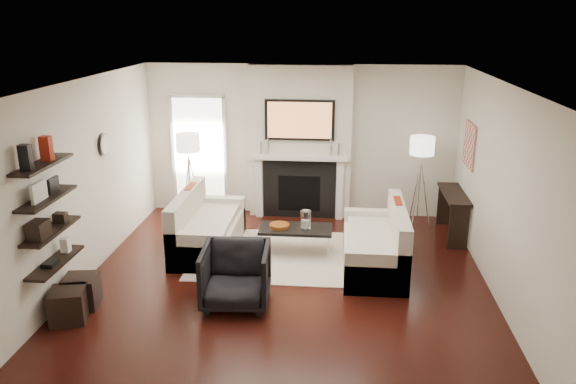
# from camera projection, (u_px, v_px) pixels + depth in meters

# --- Properties ---
(room_envelope) EXTENTS (6.00, 6.00, 6.00)m
(room_envelope) POSITION_uv_depth(u_px,v_px,m) (284.00, 191.00, 7.17)
(room_envelope) COLOR black
(room_envelope) RESTS_ON ground
(chimney_breast) EXTENTS (1.80, 0.25, 2.70)m
(chimney_breast) POSITION_uv_depth(u_px,v_px,m) (300.00, 143.00, 9.90)
(chimney_breast) COLOR silver
(chimney_breast) RESTS_ON floor
(fireplace_surround) EXTENTS (1.30, 0.02, 1.04)m
(fireplace_surround) POSITION_uv_depth(u_px,v_px,m) (299.00, 190.00, 10.02)
(fireplace_surround) COLOR black
(fireplace_surround) RESTS_ON floor
(firebox) EXTENTS (0.75, 0.02, 0.65)m
(firebox) POSITION_uv_depth(u_px,v_px,m) (299.00, 193.00, 10.04)
(firebox) COLOR black
(firebox) RESTS_ON floor
(mantel_pilaster_l) EXTENTS (0.12, 0.08, 1.10)m
(mantel_pilaster_l) POSITION_uv_depth(u_px,v_px,m) (259.00, 187.00, 10.05)
(mantel_pilaster_l) COLOR white
(mantel_pilaster_l) RESTS_ON floor
(mantel_pilaster_r) EXTENTS (0.12, 0.08, 1.10)m
(mantel_pilaster_r) POSITION_uv_depth(u_px,v_px,m) (340.00, 190.00, 9.92)
(mantel_pilaster_r) COLOR white
(mantel_pilaster_r) RESTS_ON floor
(mantel_shelf) EXTENTS (1.70, 0.18, 0.07)m
(mantel_shelf) POSITION_uv_depth(u_px,v_px,m) (299.00, 158.00, 9.79)
(mantel_shelf) COLOR white
(mantel_shelf) RESTS_ON chimney_breast
(tv_body) EXTENTS (1.20, 0.06, 0.70)m
(tv_body) POSITION_uv_depth(u_px,v_px,m) (300.00, 120.00, 9.62)
(tv_body) COLOR black
(tv_body) RESTS_ON chimney_breast
(tv_screen) EXTENTS (1.10, 0.00, 0.62)m
(tv_screen) POSITION_uv_depth(u_px,v_px,m) (299.00, 120.00, 9.59)
(tv_screen) COLOR #BF723F
(tv_screen) RESTS_ON tv_body
(candlestick_l_tall) EXTENTS (0.04, 0.04, 0.30)m
(candlestick_l_tall) POSITION_uv_depth(u_px,v_px,m) (268.00, 147.00, 9.80)
(candlestick_l_tall) COLOR silver
(candlestick_l_tall) RESTS_ON mantel_shelf
(candlestick_l_short) EXTENTS (0.04, 0.04, 0.24)m
(candlestick_l_short) POSITION_uv_depth(u_px,v_px,m) (261.00, 148.00, 9.82)
(candlestick_l_short) COLOR silver
(candlestick_l_short) RESTS_ON mantel_shelf
(candlestick_r_tall) EXTENTS (0.04, 0.04, 0.30)m
(candlestick_r_tall) POSITION_uv_depth(u_px,v_px,m) (331.00, 148.00, 9.70)
(candlestick_r_tall) COLOR silver
(candlestick_r_tall) RESTS_ON mantel_shelf
(candlestick_r_short) EXTENTS (0.04, 0.04, 0.24)m
(candlestick_r_short) POSITION_uv_depth(u_px,v_px,m) (339.00, 150.00, 9.69)
(candlestick_r_short) COLOR silver
(candlestick_r_short) RESTS_ON mantel_shelf
(hallway_panel) EXTENTS (0.90, 0.02, 2.10)m
(hallway_panel) POSITION_uv_depth(u_px,v_px,m) (200.00, 155.00, 10.25)
(hallway_panel) COLOR white
(hallway_panel) RESTS_ON floor
(door_trim_l) EXTENTS (0.06, 0.06, 2.16)m
(door_trim_l) POSITION_uv_depth(u_px,v_px,m) (174.00, 155.00, 10.28)
(door_trim_l) COLOR white
(door_trim_l) RESTS_ON floor
(door_trim_r) EXTENTS (0.06, 0.06, 2.16)m
(door_trim_r) POSITION_uv_depth(u_px,v_px,m) (225.00, 156.00, 10.19)
(door_trim_r) COLOR white
(door_trim_r) RESTS_ON floor
(door_trim_top) EXTENTS (1.02, 0.06, 0.06)m
(door_trim_top) POSITION_uv_depth(u_px,v_px,m) (196.00, 96.00, 9.91)
(door_trim_top) COLOR white
(door_trim_top) RESTS_ON wall_back
(rug) EXTENTS (2.60, 2.00, 0.01)m
(rug) POSITION_uv_depth(u_px,v_px,m) (281.00, 255.00, 8.55)
(rug) COLOR beige
(rug) RESTS_ON floor
(loveseat_left_base) EXTENTS (0.85, 1.80, 0.42)m
(loveseat_left_base) POSITION_uv_depth(u_px,v_px,m) (209.00, 237.00, 8.71)
(loveseat_left_base) COLOR beige
(loveseat_left_base) RESTS_ON floor
(loveseat_left_back) EXTENTS (0.18, 1.80, 0.80)m
(loveseat_left_back) POSITION_uv_depth(u_px,v_px,m) (187.00, 217.00, 8.64)
(loveseat_left_back) COLOR beige
(loveseat_left_back) RESTS_ON floor
(loveseat_left_arm_n) EXTENTS (0.85, 0.18, 0.60)m
(loveseat_left_arm_n) POSITION_uv_depth(u_px,v_px,m) (196.00, 253.00, 7.91)
(loveseat_left_arm_n) COLOR beige
(loveseat_left_arm_n) RESTS_ON floor
(loveseat_left_arm_s) EXTENTS (0.85, 0.18, 0.60)m
(loveseat_left_arm_s) POSITION_uv_depth(u_px,v_px,m) (220.00, 214.00, 9.45)
(loveseat_left_arm_s) COLOR beige
(loveseat_left_arm_s) RESTS_ON floor
(loveseat_left_cushion) EXTENTS (0.63, 1.44, 0.10)m
(loveseat_left_cushion) POSITION_uv_depth(u_px,v_px,m) (211.00, 221.00, 8.63)
(loveseat_left_cushion) COLOR beige
(loveseat_left_cushion) RESTS_ON loveseat_left_base
(pillow_left_orange) EXTENTS (0.10, 0.42, 0.42)m
(pillow_left_orange) POSITION_uv_depth(u_px,v_px,m) (191.00, 198.00, 8.87)
(pillow_left_orange) COLOR maroon
(pillow_left_orange) RESTS_ON loveseat_left_cushion
(pillow_left_charcoal) EXTENTS (0.10, 0.40, 0.40)m
(pillow_left_charcoal) POSITION_uv_depth(u_px,v_px,m) (181.00, 212.00, 8.30)
(pillow_left_charcoal) COLOR black
(pillow_left_charcoal) RESTS_ON loveseat_left_cushion
(loveseat_right_base) EXTENTS (0.85, 1.80, 0.42)m
(loveseat_right_base) POSITION_uv_depth(u_px,v_px,m) (373.00, 254.00, 8.08)
(loveseat_right_base) COLOR beige
(loveseat_right_base) RESTS_ON floor
(loveseat_right_back) EXTENTS (0.18, 1.80, 0.80)m
(loveseat_right_back) POSITION_uv_depth(u_px,v_px,m) (398.00, 235.00, 7.96)
(loveseat_right_back) COLOR beige
(loveseat_right_back) RESTS_ON floor
(loveseat_right_arm_n) EXTENTS (0.85, 0.18, 0.60)m
(loveseat_right_arm_n) POSITION_uv_depth(u_px,v_px,m) (377.00, 273.00, 7.29)
(loveseat_right_arm_n) COLOR beige
(loveseat_right_arm_n) RESTS_ON floor
(loveseat_right_arm_s) EXTENTS (0.85, 0.18, 0.60)m
(loveseat_right_arm_s) POSITION_uv_depth(u_px,v_px,m) (371.00, 228.00, 8.82)
(loveseat_right_arm_s) COLOR beige
(loveseat_right_arm_s) RESTS_ON floor
(loveseat_right_cushion) EXTENTS (0.63, 1.44, 0.10)m
(loveseat_right_cushion) POSITION_uv_depth(u_px,v_px,m) (371.00, 237.00, 8.01)
(loveseat_right_cushion) COLOR beige
(loveseat_right_cushion) RESTS_ON loveseat_right_base
(pillow_right_orange) EXTENTS (0.10, 0.42, 0.42)m
(pillow_right_orange) POSITION_uv_depth(u_px,v_px,m) (397.00, 214.00, 8.18)
(pillow_right_orange) COLOR maroon
(pillow_right_orange) RESTS_ON loveseat_right_cushion
(pillow_right_charcoal) EXTENTS (0.10, 0.40, 0.40)m
(pillow_right_charcoal) POSITION_uv_depth(u_px,v_px,m) (401.00, 230.00, 7.61)
(pillow_right_charcoal) COLOR black
(pillow_right_charcoal) RESTS_ON loveseat_right_cushion
(coffee_table) EXTENTS (1.10, 0.55, 0.04)m
(coffee_table) POSITION_uv_depth(u_px,v_px,m) (296.00, 229.00, 8.51)
(coffee_table) COLOR black
(coffee_table) RESTS_ON floor
(coffee_leg_nw) EXTENTS (0.02, 0.02, 0.38)m
(coffee_leg_nw) POSITION_uv_depth(u_px,v_px,m) (261.00, 246.00, 8.41)
(coffee_leg_nw) COLOR silver
(coffee_leg_nw) RESTS_ON floor
(coffee_leg_ne) EXTENTS (0.02, 0.02, 0.38)m
(coffee_leg_ne) POSITION_uv_depth(u_px,v_px,m) (328.00, 249.00, 8.32)
(coffee_leg_ne) COLOR silver
(coffee_leg_ne) RESTS_ON floor
(coffee_leg_sw) EXTENTS (0.02, 0.02, 0.38)m
(coffee_leg_sw) POSITION_uv_depth(u_px,v_px,m) (265.00, 235.00, 8.83)
(coffee_leg_sw) COLOR silver
(coffee_leg_sw) RESTS_ON floor
(coffee_leg_se) EXTENTS (0.02, 0.02, 0.38)m
(coffee_leg_se) POSITION_uv_depth(u_px,v_px,m) (329.00, 238.00, 8.74)
(coffee_leg_se) COLOR silver
(coffee_leg_se) RESTS_ON floor
(hurricane_glass) EXTENTS (0.16, 0.16, 0.28)m
(hurricane_glass) POSITION_uv_depth(u_px,v_px,m) (306.00, 219.00, 8.45)
(hurricane_glass) COLOR white
(hurricane_glass) RESTS_ON coffee_table
(hurricane_candle) EXTENTS (0.09, 0.09, 0.13)m
(hurricane_candle) POSITION_uv_depth(u_px,v_px,m) (306.00, 223.00, 8.47)
(hurricane_candle) COLOR white
(hurricane_candle) RESTS_ON coffee_table
(copper_bowl) EXTENTS (0.31, 0.31, 0.05)m
(copper_bowl) POSITION_uv_depth(u_px,v_px,m) (279.00, 226.00, 8.52)
(copper_bowl) COLOR #A2551B
(copper_bowl) RESTS_ON coffee_table
(armchair) EXTENTS (0.87, 0.82, 0.85)m
(armchair) POSITION_uv_depth(u_px,v_px,m) (236.00, 273.00, 7.01)
(armchair) COLOR black
(armchair) RESTS_ON floor
(lamp_left_post) EXTENTS (0.02, 0.02, 1.20)m
(lamp_left_post) POSITION_uv_depth(u_px,v_px,m) (191.00, 191.00, 9.69)
(lamp_left_post) COLOR silver
(lamp_left_post) RESTS_ON floor
(lamp_left_shade) EXTENTS (0.40, 0.40, 0.30)m
(lamp_left_shade) POSITION_uv_depth(u_px,v_px,m) (188.00, 143.00, 9.43)
(lamp_left_shade) COLOR white
(lamp_left_shade) RESTS_ON lamp_left_post
(lamp_left_leg_a) EXTENTS (0.25, 0.02, 1.23)m
(lamp_left_leg_a) POSITION_uv_depth(u_px,v_px,m) (197.00, 191.00, 9.68)
(lamp_left_leg_a) COLOR silver
(lamp_left_leg_a) RESTS_ON floor
(lamp_left_leg_b) EXTENTS (0.14, 0.22, 1.23)m
(lamp_left_leg_b) POSITION_uv_depth(u_px,v_px,m) (189.00, 189.00, 9.79)
(lamp_left_leg_b) COLOR silver
(lamp_left_leg_b) RESTS_ON floor
(lamp_left_leg_c) EXTENTS (0.14, 0.22, 1.23)m
(lamp_left_leg_c) POSITION_uv_depth(u_px,v_px,m) (186.00, 192.00, 9.61)
(lamp_left_leg_c) COLOR silver
(lamp_left_leg_c) RESTS_ON floor
(lamp_right_post) EXTENTS (0.02, 0.02, 1.20)m
(lamp_right_post) POSITION_uv_depth(u_px,v_px,m) (419.00, 195.00, 9.47)
(lamp_right_post) COLOR silver
(lamp_right_post) RESTS_ON floor
(lamp_right_shade) EXTENTS (0.40, 0.40, 0.30)m
(lamp_right_shade) POSITION_uv_depth(u_px,v_px,m) (422.00, 146.00, 9.21)
(lamp_right_shade) COLOR white
(lamp_right_shade) RESTS_ON lamp_right_post
(lamp_right_leg_a) EXTENTS (0.25, 0.02, 1.23)m
(lamp_right_leg_a) POSITION_uv_depth(u_px,v_px,m) (425.00, 195.00, 9.46)
(lamp_right_leg_a) COLOR silver
(lamp_right_leg_a) RESTS_ON floor
(lamp_right_leg_b) EXTENTS (0.14, 0.22, 1.23)m
(lamp_right_leg_b) POSITION_uv_depth(u_px,v_px,m) (415.00, 193.00, 9.57)
(lamp_right_leg_b) COLOR silver
(lamp_right_leg_b) RESTS_ON floor
(lamp_right_leg_c) EXTENTS (0.14, 0.22, 1.23)m
(lamp_right_leg_c) POSITION_uv_depth(u_px,v_px,m) (416.00, 196.00, 9.39)
(lamp_right_leg_c) COLOR silver
(lamp_right_leg_c) RESTS_ON floor
(console_top) EXTENTS (0.35, 1.20, 0.04)m
(console_top) POSITION_uv_depth(u_px,v_px,m) (454.00, 194.00, 9.09)
(console_top) COLOR black
(console_top) RESTS_ON floor
(console_leg_n) EXTENTS (0.30, 0.04, 0.71)m
(console_leg_n) POSITION_uv_depth(u_px,v_px,m) (459.00, 228.00, 8.68)
(console_leg_n) COLOR black
(console_leg_n) RESTS_ON floor
(console_leg_s) EXTENTS (0.30, 0.04, 0.71)m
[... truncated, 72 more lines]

